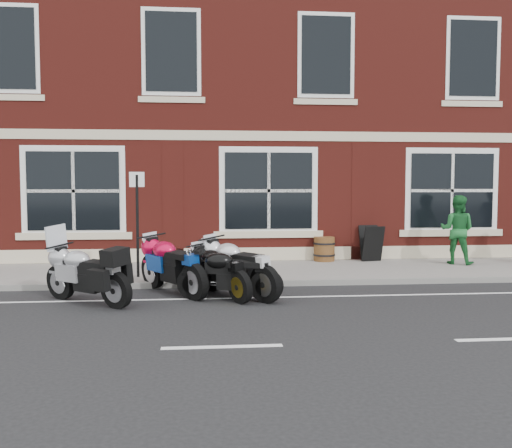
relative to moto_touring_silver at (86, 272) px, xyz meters
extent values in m
plane|color=black|center=(2.34, -0.02, -0.57)|extent=(80.00, 80.00, 0.00)
cube|color=slate|center=(2.34, 2.98, -0.51)|extent=(30.00, 3.00, 0.12)
cube|color=slate|center=(2.34, 1.40, -0.51)|extent=(30.00, 0.16, 0.12)
cube|color=#5E1A14|center=(2.34, 10.48, 5.43)|extent=(24.00, 12.00, 12.00)
cylinder|color=black|center=(-0.52, 0.42, -0.24)|extent=(0.59, 0.51, 0.65)
cylinder|color=black|center=(0.63, -0.50, -0.24)|extent=(0.59, 0.51, 0.65)
cube|color=black|center=(0.01, -0.01, 0.10)|extent=(0.79, 0.70, 0.22)
ellipsoid|color=#A1A2A6|center=(-0.11, 0.09, 0.22)|extent=(0.67, 0.64, 0.33)
cube|color=black|center=(0.33, -0.26, 0.18)|extent=(0.60, 0.56, 0.10)
cube|color=silver|center=(-0.51, 0.41, 0.60)|extent=(0.30, 0.36, 0.46)
cylinder|color=black|center=(1.10, 1.39, -0.22)|extent=(0.51, 0.66, 0.70)
cylinder|color=black|center=(1.97, 0.07, -0.22)|extent=(0.51, 0.66, 0.70)
cube|color=black|center=(1.51, 0.78, 0.15)|extent=(0.70, 0.87, 0.24)
ellipsoid|color=#BA0831|center=(1.41, 0.91, 0.28)|extent=(0.67, 0.73, 0.35)
cube|color=black|center=(1.75, 0.41, 0.24)|extent=(0.57, 0.66, 0.11)
cylinder|color=black|center=(2.06, 0.89, -0.26)|extent=(0.42, 0.59, 0.61)
cylinder|color=black|center=(2.78, -0.29, -0.26)|extent=(0.42, 0.59, 0.61)
cube|color=black|center=(2.39, 0.34, 0.06)|extent=(0.59, 0.77, 0.21)
ellipsoid|color=black|center=(2.32, 0.46, 0.18)|extent=(0.57, 0.64, 0.31)
cube|color=black|center=(2.59, 0.01, 0.14)|extent=(0.49, 0.58, 0.10)
cylinder|color=black|center=(2.30, 0.97, -0.22)|extent=(0.53, 0.64, 0.69)
cylinder|color=black|center=(3.25, -0.28, -0.22)|extent=(0.53, 0.64, 0.69)
cube|color=black|center=(2.74, 0.39, 0.14)|extent=(0.73, 0.85, 0.24)
ellipsoid|color=silver|center=(2.64, 0.52, 0.27)|extent=(0.68, 0.72, 0.35)
cube|color=black|center=(3.00, 0.04, 0.23)|extent=(0.58, 0.64, 0.11)
cylinder|color=black|center=(1.93, 0.17, -0.26)|extent=(0.62, 0.30, 0.61)
cylinder|color=black|center=(3.25, -0.24, -0.26)|extent=(0.62, 0.30, 0.61)
cube|color=black|center=(2.54, -0.02, 0.06)|extent=(0.80, 0.44, 0.21)
ellipsoid|color=black|center=(2.40, 0.02, 0.17)|extent=(0.61, 0.48, 0.31)
cube|color=black|center=(2.91, -0.13, 0.14)|extent=(0.57, 0.39, 0.10)
imported|color=#1B602A|center=(8.52, 3.43, 0.42)|extent=(1.07, 1.03, 1.74)
cylinder|color=#573017|center=(5.29, 4.28, -0.13)|extent=(0.55, 0.55, 0.64)
cylinder|color=black|center=(5.29, 4.28, -0.28)|extent=(0.57, 0.57, 0.05)
cylinder|color=black|center=(5.29, 4.28, 0.02)|extent=(0.57, 0.57, 0.05)
cylinder|color=black|center=(0.68, 2.14, 0.66)|extent=(0.06, 0.06, 2.22)
cube|color=silver|center=(0.68, 2.14, 1.67)|extent=(0.32, 0.07, 0.32)
camera|label=1|loc=(2.08, -10.40, 1.57)|focal=40.00mm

